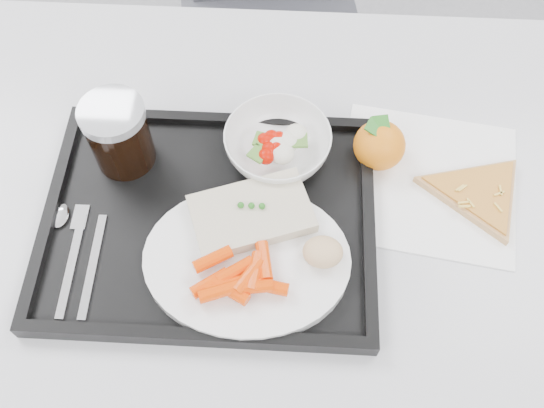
{
  "coord_description": "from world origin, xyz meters",
  "views": [
    {
      "loc": [
        0.05,
        -0.12,
        1.49
      ],
      "look_at": [
        0.02,
        0.3,
        0.77
      ],
      "focal_mm": 40.0,
      "sensor_mm": 36.0,
      "label": 1
    }
  ],
  "objects": [
    {
      "name": "tray",
      "position": [
        -0.06,
        0.27,
        0.76
      ],
      "size": [
        0.45,
        0.35,
        0.03
      ],
      "color": "black",
      "rests_on": "table"
    },
    {
      "name": "napkin",
      "position": [
        0.25,
        0.36,
        0.75
      ],
      "size": [
        0.28,
        0.27,
        0.0
      ],
      "color": "white",
      "rests_on": "table"
    },
    {
      "name": "pizza_slice",
      "position": [
        0.31,
        0.34,
        0.76
      ],
      "size": [
        0.22,
        0.22,
        0.02
      ],
      "color": "tan",
      "rests_on": "napkin"
    },
    {
      "name": "carrot_pile",
      "position": [
        -0.01,
        0.17,
        0.8
      ],
      "size": [
        0.12,
        0.09,
        0.02
      ],
      "color": "#ED3E03",
      "rests_on": "dinner_plate"
    },
    {
      "name": "tangerine",
      "position": [
        0.17,
        0.39,
        0.79
      ],
      "size": [
        0.09,
        0.09,
        0.07
      ],
      "color": "#FD5B0B",
      "rests_on": "napkin"
    },
    {
      "name": "salad_bowl",
      "position": [
        0.03,
        0.39,
        0.79
      ],
      "size": [
        0.15,
        0.15,
        0.05
      ],
      "color": "white",
      "rests_on": "tray"
    },
    {
      "name": "fish_fillet",
      "position": [
        -0.0,
        0.27,
        0.79
      ],
      "size": [
        0.18,
        0.14,
        0.03
      ],
      "color": "beige",
      "rests_on": "dinner_plate"
    },
    {
      "name": "bread_roll",
      "position": [
        0.09,
        0.21,
        0.8
      ],
      "size": [
        0.06,
        0.05,
        0.03
      ],
      "color": "tan",
      "rests_on": "dinner_plate"
    },
    {
      "name": "cutlery",
      "position": [
        -0.24,
        0.22,
        0.77
      ],
      "size": [
        0.08,
        0.17,
        0.01
      ],
      "color": "silver",
      "rests_on": "tray"
    },
    {
      "name": "dinner_plate",
      "position": [
        -0.0,
        0.21,
        0.77
      ],
      "size": [
        0.27,
        0.27,
        0.02
      ],
      "color": "white",
      "rests_on": "tray"
    },
    {
      "name": "salad_contents",
      "position": [
        0.03,
        0.38,
        0.8
      ],
      "size": [
        0.08,
        0.07,
        0.03
      ],
      "color": "#B70B00",
      "rests_on": "salad_bowl"
    },
    {
      "name": "chair",
      "position": [
        -0.0,
        0.97,
        0.54
      ],
      "size": [
        0.48,
        0.48,
        0.93
      ],
      "color": "#3E3F46",
      "rests_on": "ground"
    },
    {
      "name": "cola_glass",
      "position": [
        -0.19,
        0.37,
        0.82
      ],
      "size": [
        0.09,
        0.09,
        0.11
      ],
      "color": "black",
      "rests_on": "tray"
    },
    {
      "name": "table",
      "position": [
        0.0,
        0.3,
        0.68
      ],
      "size": [
        1.2,
        0.8,
        0.75
      ],
      "color": "#AFAFB1",
      "rests_on": "ground"
    }
  ]
}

